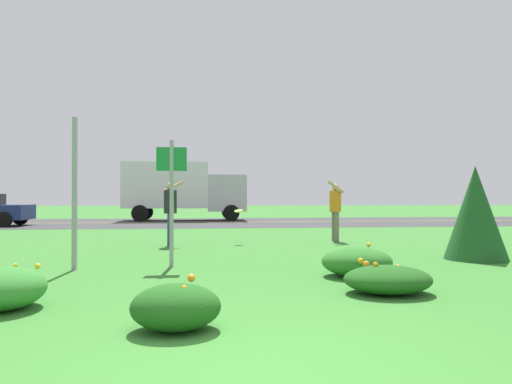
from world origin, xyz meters
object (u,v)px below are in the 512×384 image
sign_post_by_roadside (172,190)px  person_thrower_dark_shirt (170,208)px  box_truck_silver (183,188)px  sign_post_near_path (75,193)px  person_catcher_orange_shirt (335,207)px  frisbee_lime (239,211)px

sign_post_by_roadside → person_thrower_dark_shirt: (-0.29, 3.66, -0.42)m
sign_post_by_roadside → person_thrower_dark_shirt: size_ratio=1.35×
sign_post_by_roadside → box_truck_silver: bearing=92.1°
sign_post_near_path → person_thrower_dark_shirt: bearing=70.4°
sign_post_by_roadside → box_truck_silver: box_truck_silver is taller
sign_post_near_path → box_truck_silver: box_truck_silver is taller
sign_post_near_path → person_catcher_orange_shirt: size_ratio=1.51×
sign_post_near_path → box_truck_silver: bearing=86.6°
frisbee_lime → box_truck_silver: size_ratio=0.04×
frisbee_lime → sign_post_near_path: bearing=-126.6°
person_thrower_dark_shirt → person_catcher_orange_shirt: bearing=10.4°
person_catcher_orange_shirt → box_truck_silver: 13.86m
sign_post_by_roadside → frisbee_lime: 4.39m
sign_post_by_roadside → frisbee_lime: bearing=69.3°
sign_post_near_path → person_catcher_orange_shirt: (6.09, 4.76, -0.34)m
box_truck_silver → sign_post_near_path: bearing=-93.4°
sign_post_by_roadside → box_truck_silver: (-0.64, 17.40, 0.38)m
person_thrower_dark_shirt → box_truck_silver: (-0.35, 13.75, 0.79)m
sign_post_near_path → sign_post_by_roadside: (1.68, 0.25, 0.08)m
sign_post_near_path → sign_post_by_roadside: bearing=8.3°
person_catcher_orange_shirt → box_truck_silver: (-5.05, 12.89, 0.79)m
person_thrower_dark_shirt → frisbee_lime: person_thrower_dark_shirt is taller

